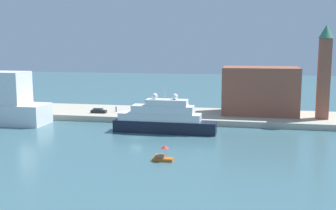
{
  "coord_description": "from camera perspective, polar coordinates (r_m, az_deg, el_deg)",
  "views": [
    {
      "loc": [
        24.38,
        -85.13,
        20.42
      ],
      "look_at": [
        6.06,
        6.0,
        6.64
      ],
      "focal_mm": 43.6,
      "sensor_mm": 36.0,
      "label": 1
    }
  ],
  "objects": [
    {
      "name": "ground",
      "position": [
        90.88,
        -4.51,
        -4.58
      ],
      "size": [
        400.0,
        400.0,
        0.0
      ],
      "primitive_type": "plane",
      "color": "#3D6670"
    },
    {
      "name": "quay_dock",
      "position": [
        115.76,
        -0.96,
        -1.35
      ],
      "size": [
        110.0,
        20.62,
        1.5
      ],
      "primitive_type": "cube",
      "color": "#B7AD99",
      "rests_on": "ground"
    },
    {
      "name": "large_yacht",
      "position": [
        95.49,
        -0.64,
        -2.0
      ],
      "size": [
        24.11,
        4.67,
        11.51
      ],
      "color": "black",
      "rests_on": "ground"
    },
    {
      "name": "small_motorboat",
      "position": [
        72.79,
        -0.75,
        -7.16
      ],
      "size": [
        3.61,
        1.63,
        2.8
      ],
      "color": "#C66019",
      "rests_on": "ground"
    },
    {
      "name": "harbor_building",
      "position": [
        114.75,
        12.75,
        1.98
      ],
      "size": [
        20.2,
        12.51,
        12.88
      ],
      "primitive_type": "cube",
      "color": "#93513D",
      "rests_on": "quay_dock"
    },
    {
      "name": "bell_tower",
      "position": [
        111.17,
        21.01,
        4.76
      ],
      "size": [
        3.72,
        3.72,
        23.91
      ],
      "color": "#93513D",
      "rests_on": "quay_dock"
    },
    {
      "name": "parked_car",
      "position": [
        115.67,
        -9.68,
        -0.82
      ],
      "size": [
        4.33,
        1.66,
        1.31
      ],
      "color": "black",
      "rests_on": "quay_dock"
    },
    {
      "name": "person_figure",
      "position": [
        116.84,
        -7.27,
        -0.57
      ],
      "size": [
        0.36,
        0.36,
        1.66
      ],
      "color": "#334C8C",
      "rests_on": "quay_dock"
    },
    {
      "name": "mooring_bollard",
      "position": [
        107.82,
        -3.89,
        -1.45
      ],
      "size": [
        0.56,
        0.56,
        0.88
      ],
      "primitive_type": "cylinder",
      "color": "black",
      "rests_on": "quay_dock"
    }
  ]
}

